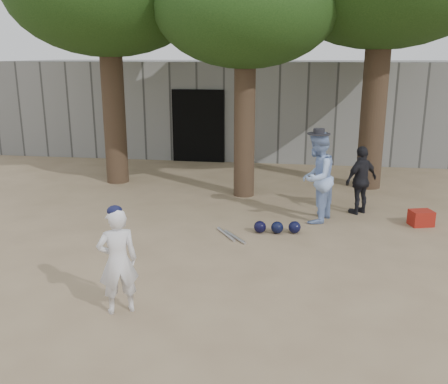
% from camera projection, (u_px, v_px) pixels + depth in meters
% --- Properties ---
extents(ground, '(70.00, 70.00, 0.00)m').
position_uv_depth(ground, '(177.00, 265.00, 7.91)').
color(ground, '#937C5E').
rests_on(ground, ground).
extents(boy_player, '(0.61, 0.54, 1.40)m').
position_uv_depth(boy_player, '(118.00, 261.00, 6.30)').
color(boy_player, silver).
rests_on(boy_player, ground).
extents(spectator_blue, '(0.95, 1.06, 1.79)m').
position_uv_depth(spectator_blue, '(317.00, 178.00, 9.74)').
color(spectator_blue, '#96B3E8').
rests_on(spectator_blue, ground).
extents(spectator_dark, '(0.86, 0.81, 1.43)m').
position_uv_depth(spectator_dark, '(361.00, 180.00, 10.29)').
color(spectator_dark, black).
rests_on(spectator_dark, ground).
extents(red_bag, '(0.49, 0.43, 0.30)m').
position_uv_depth(red_bag, '(421.00, 218.00, 9.69)').
color(red_bag, '#A41B15').
rests_on(red_bag, ground).
extents(back_building, '(16.00, 5.24, 3.00)m').
position_uv_depth(back_building, '(246.00, 105.00, 17.36)').
color(back_building, gray).
rests_on(back_building, ground).
extents(helmet_row, '(0.87, 0.31, 0.23)m').
position_uv_depth(helmet_row, '(277.00, 227.00, 9.28)').
color(helmet_row, black).
rests_on(helmet_row, ground).
extents(bat_pile, '(0.63, 0.74, 0.06)m').
position_uv_depth(bat_pile, '(231.00, 235.00, 9.11)').
color(bat_pile, silver).
rests_on(bat_pile, ground).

